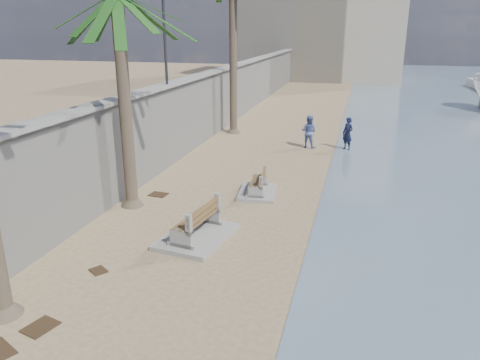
{
  "coord_description": "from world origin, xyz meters",
  "views": [
    {
      "loc": [
        3.21,
        -7.13,
        6.02
      ],
      "look_at": [
        -0.5,
        7.0,
        1.2
      ],
      "focal_mm": 35.0,
      "sensor_mm": 36.0,
      "label": 1
    }
  ],
  "objects_px": {
    "person_a": "(348,131)",
    "person_b": "(309,130)",
    "bench_near": "(197,224)",
    "bench_far": "(257,184)"
  },
  "relations": [
    {
      "from": "person_a",
      "to": "person_b",
      "type": "relative_size",
      "value": 1.03
    },
    {
      "from": "bench_far",
      "to": "person_a",
      "type": "xyz_separation_m",
      "value": [
        2.97,
        7.62,
        0.6
      ]
    },
    {
      "from": "bench_near",
      "to": "person_b",
      "type": "relative_size",
      "value": 1.46
    },
    {
      "from": "bench_near",
      "to": "bench_far",
      "type": "height_order",
      "value": "bench_near"
    },
    {
      "from": "bench_far",
      "to": "person_b",
      "type": "distance_m",
      "value": 7.65
    },
    {
      "from": "person_b",
      "to": "bench_near",
      "type": "bearing_deg",
      "value": 94.93
    },
    {
      "from": "bench_near",
      "to": "person_b",
      "type": "xyz_separation_m",
      "value": [
        1.88,
        11.87,
        0.47
      ]
    },
    {
      "from": "bench_near",
      "to": "person_a",
      "type": "bearing_deg",
      "value": 72.13
    },
    {
      "from": "bench_far",
      "to": "person_a",
      "type": "bearing_deg",
      "value": 68.7
    },
    {
      "from": "bench_near",
      "to": "person_b",
      "type": "height_order",
      "value": "person_b"
    }
  ]
}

